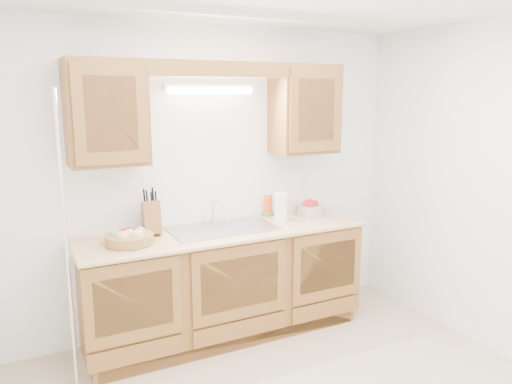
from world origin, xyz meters
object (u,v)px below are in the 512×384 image
fruit_basket (129,237)px  paper_towel (281,207)px  apple_bowl (309,209)px  knife_block (151,217)px

fruit_basket → paper_towel: bearing=3.2°
apple_bowl → paper_towel: bearing=-171.0°
fruit_basket → knife_block: 0.29m
fruit_basket → apple_bowl: size_ratio=1.45×
knife_block → paper_towel: size_ratio=1.28×
fruit_basket → knife_block: knife_block is taller
fruit_basket → apple_bowl: (1.61, 0.12, 0.01)m
fruit_basket → knife_block: size_ratio=1.25×
fruit_basket → paper_towel: size_ratio=1.59×
fruit_basket → paper_towel: 1.30m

